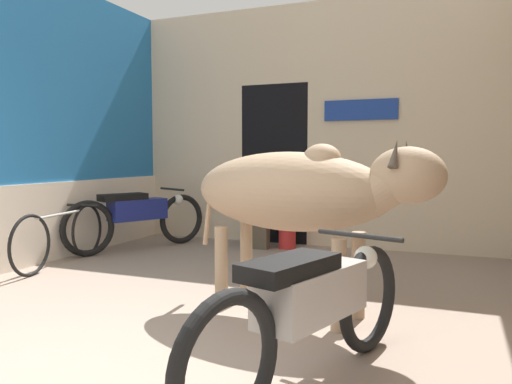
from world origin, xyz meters
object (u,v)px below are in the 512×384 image
(cow, at_px, (300,192))
(shopkeeper_seated, at_px, (262,203))
(motorcycle_near, at_px, (311,306))
(plastic_stool, at_px, (287,233))
(bicycle, at_px, (61,236))
(motorcycle_far, at_px, (137,215))

(cow, relative_size, shopkeeper_seated, 1.85)
(cow, distance_m, motorcycle_near, 1.38)
(plastic_stool, bearing_deg, shopkeeper_seated, -173.09)
(shopkeeper_seated, distance_m, plastic_stool, 0.54)
(motorcycle_near, xyz_separation_m, shopkeeper_seated, (-1.79, 3.85, 0.16))
(motorcycle_near, relative_size, plastic_stool, 4.94)
(bicycle, xyz_separation_m, plastic_stool, (2.11, 2.00, -0.13))
(motorcycle_far, height_order, plastic_stool, motorcycle_far)
(motorcycle_far, distance_m, plastic_stool, 2.06)
(motorcycle_near, height_order, bicycle, motorcycle_near)
(plastic_stool, bearing_deg, bicycle, -136.46)
(motorcycle_near, relative_size, bicycle, 1.13)
(cow, relative_size, bicycle, 1.24)
(motorcycle_near, xyz_separation_m, motorcycle_far, (-3.30, 3.05, 0.01))
(motorcycle_near, bearing_deg, plastic_stool, 110.21)
(cow, distance_m, shopkeeper_seated, 3.00)
(shopkeeper_seated, bearing_deg, bicycle, -131.86)
(shopkeeper_seated, bearing_deg, motorcycle_near, -65.14)
(bicycle, xyz_separation_m, shopkeeper_seated, (1.76, 1.96, 0.28))
(motorcycle_far, bearing_deg, cow, -32.85)
(cow, xyz_separation_m, bicycle, (-3.11, 0.69, -0.65))
(motorcycle_far, height_order, bicycle, motorcycle_far)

